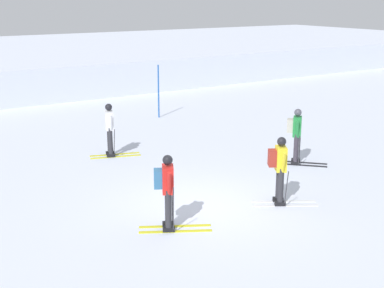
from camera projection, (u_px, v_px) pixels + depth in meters
name	position (u px, v px, depth m)	size (l,w,h in m)	color
ground_plane	(202.00, 207.00, 13.29)	(120.00, 120.00, 0.00)	silver
far_snow_ridge	(1.00, 78.00, 28.06)	(80.00, 8.09, 1.68)	silver
skier_green	(296.00, 133.00, 16.42)	(1.37, 1.41, 1.71)	black
skier_white	(110.00, 128.00, 17.20)	(1.64, 0.96, 1.71)	gold
skier_yellow	(280.00, 167.00, 13.21)	(1.55, 1.16, 1.71)	silver
skier_red	(167.00, 189.00, 11.75)	(1.58, 1.10, 1.71)	gold
trail_marker_pole	(159.00, 91.00, 22.65)	(0.06, 0.06, 2.21)	#1E56AD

